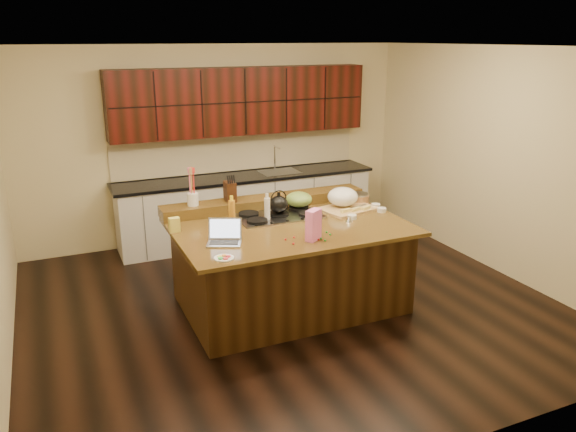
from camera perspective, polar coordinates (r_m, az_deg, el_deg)
name	(u,v)px	position (r m, az deg, el deg)	size (l,w,h in m)	color
room	(290,185)	(5.72, 0.20, 3.20)	(5.52, 5.02, 2.72)	black
island	(290,265)	(6.01, 0.19, -5.01)	(2.40, 1.60, 0.92)	black
back_ledge	(265,202)	(6.44, -2.33, 1.45)	(2.40, 0.30, 0.12)	black
cooktop	(279,215)	(6.10, -0.94, 0.08)	(0.92, 0.52, 0.05)	gray
back_counter	(245,171)	(7.93, -4.36, 4.55)	(3.70, 0.66, 2.40)	silver
kettle	(279,204)	(6.07, -0.95, 1.19)	(0.21, 0.21, 0.19)	black
green_bowl	(299,199)	(6.30, 1.11, 1.71)	(0.30, 0.30, 0.16)	olive
laptop	(225,236)	(5.37, -6.46, -2.07)	(0.39, 0.36, 0.22)	#B7B7BC
oil_bottle	(232,213)	(5.81, -5.72, 0.29)	(0.07, 0.07, 0.27)	#BC7D21
vinegar_bottle	(267,209)	(5.94, -2.13, 0.67)	(0.06, 0.06, 0.25)	silver
wooden_tray	(344,199)	(6.40, 5.71, 1.68)	(0.68, 0.56, 0.24)	tan
ramekin_a	(352,217)	(6.06, 6.52, -0.09)	(0.10, 0.10, 0.04)	white
ramekin_b	(376,206)	(6.50, 8.91, 1.04)	(0.10, 0.10, 0.04)	white
ramekin_c	(382,210)	(6.36, 9.50, 0.62)	(0.10, 0.10, 0.04)	white
strainer_bowl	(359,199)	(6.68, 7.19, 1.76)	(0.24, 0.24, 0.09)	#996B3F
kitchen_timer	(349,219)	(5.96, 6.23, -0.26)	(0.08, 0.08, 0.07)	silver
pink_bag	(313,225)	(5.36, 2.61, -0.93)	(0.16, 0.09, 0.30)	pink
candy_plate	(224,258)	(4.99, -6.53, -4.27)	(0.18, 0.18, 0.01)	white
package_box	(174,225)	(5.73, -11.47, -0.88)	(0.10, 0.07, 0.15)	#DBCB4D
utensil_crock	(193,199)	(6.16, -9.65, 1.70)	(0.12, 0.12, 0.14)	white
knife_block	(230,192)	(6.26, -5.91, 2.49)	(0.11, 0.18, 0.22)	black
gumdrop_0	(293,244)	(5.29, 0.55, -2.82)	(0.02, 0.02, 0.02)	red
gumdrop_1	(325,240)	(5.38, 3.78, -2.49)	(0.02, 0.02, 0.02)	#198C26
gumdrop_2	(294,237)	(5.45, 0.63, -2.19)	(0.02, 0.02, 0.02)	red
gumdrop_3	(327,232)	(5.61, 3.94, -1.64)	(0.02, 0.02, 0.02)	#198C26
gumdrop_4	(286,239)	(5.40, -0.25, -2.39)	(0.02, 0.02, 0.02)	red
gumdrop_5	(321,239)	(5.43, 3.36, -2.30)	(0.02, 0.02, 0.02)	#198C26
gumdrop_6	(309,238)	(5.44, 2.15, -2.25)	(0.02, 0.02, 0.02)	red
gumdrop_7	(330,234)	(5.55, 4.30, -1.88)	(0.02, 0.02, 0.02)	#198C26
gumdrop_8	(319,240)	(5.40, 3.13, -2.41)	(0.02, 0.02, 0.02)	red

